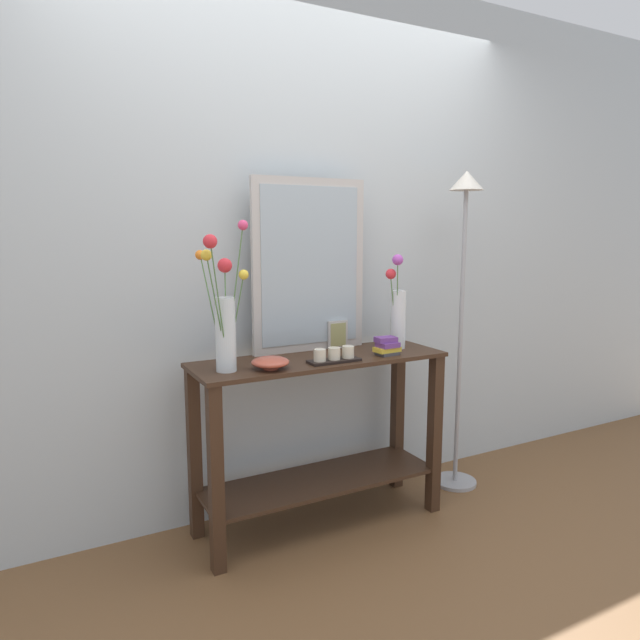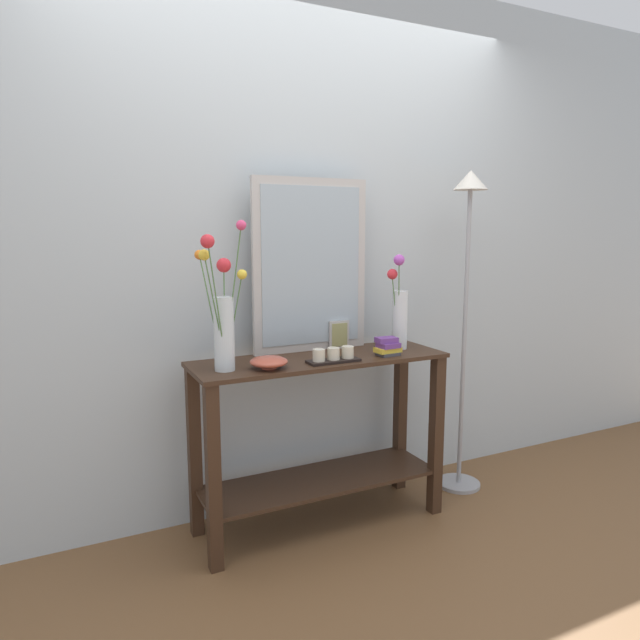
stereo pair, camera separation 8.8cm
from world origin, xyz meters
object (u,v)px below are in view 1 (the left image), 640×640
at_px(tall_vase_left, 224,316).
at_px(book_stack, 387,346).
at_px(vase_right, 398,312).
at_px(candle_tray, 334,356).
at_px(picture_frame_small, 338,335).
at_px(floor_lamp, 463,278).
at_px(mirror_leaning, 310,266).
at_px(console_table, 320,424).
at_px(decorative_bowl, 270,362).

height_order(tall_vase_left, book_stack, tall_vase_left).
height_order(vase_right, candle_tray, vase_right).
relative_size(vase_right, picture_frame_small, 3.37).
bearing_deg(picture_frame_small, floor_lamp, -9.61).
bearing_deg(mirror_leaning, console_table, -100.59).
xyz_separation_m(vase_right, book_stack, (-0.13, -0.10, -0.15)).
relative_size(console_table, tall_vase_left, 1.92).
height_order(picture_frame_small, book_stack, picture_frame_small).
bearing_deg(book_stack, mirror_leaning, 136.77).
bearing_deg(console_table, mirror_leaning, 79.41).
bearing_deg(vase_right, candle_tray, -165.03).
relative_size(mirror_leaning, vase_right, 1.76).
relative_size(picture_frame_small, floor_lamp, 0.08).
bearing_deg(book_stack, console_table, 162.55).
bearing_deg(picture_frame_small, book_stack, -60.85).
bearing_deg(console_table, decorative_bowl, -161.63).
height_order(tall_vase_left, picture_frame_small, tall_vase_left).
xyz_separation_m(book_stack, floor_lamp, (0.57, 0.12, 0.30)).
height_order(mirror_leaning, floor_lamp, floor_lamp).
xyz_separation_m(tall_vase_left, floor_lamp, (1.37, 0.07, 0.10)).
distance_m(mirror_leaning, floor_lamp, 0.87).
bearing_deg(book_stack, picture_frame_small, 119.15).
distance_m(console_table, candle_tray, 0.38).
bearing_deg(console_table, vase_right, 0.42).
height_order(vase_right, picture_frame_small, vase_right).
xyz_separation_m(console_table, picture_frame_small, (0.18, 0.14, 0.40)).
xyz_separation_m(mirror_leaning, vase_right, (0.41, -0.16, -0.23)).
relative_size(console_table, candle_tray, 5.00).
xyz_separation_m(console_table, floor_lamp, (0.89, 0.02, 0.67)).
relative_size(mirror_leaning, tall_vase_left, 1.33).
bearing_deg(mirror_leaning, vase_right, -21.57).
bearing_deg(candle_tray, picture_frame_small, 57.13).
distance_m(console_table, tall_vase_left, 0.74).
bearing_deg(console_table, tall_vase_left, -174.51).
bearing_deg(candle_tray, floor_lamp, 8.86).
relative_size(candle_tray, decorative_bowl, 1.47).
relative_size(candle_tray, book_stack, 1.93).
distance_m(candle_tray, book_stack, 0.30).
xyz_separation_m(mirror_leaning, tall_vase_left, (-0.51, -0.21, -0.18)).
relative_size(vase_right, candle_tray, 1.96).
bearing_deg(vase_right, picture_frame_small, 152.24).
height_order(console_table, floor_lamp, floor_lamp).
xyz_separation_m(console_table, tall_vase_left, (-0.48, -0.05, 0.57)).
bearing_deg(tall_vase_left, candle_tray, -7.66).
height_order(tall_vase_left, vase_right, tall_vase_left).
xyz_separation_m(vase_right, decorative_bowl, (-0.74, -0.10, -0.16)).
distance_m(tall_vase_left, book_stack, 0.82).
height_order(tall_vase_left, decorative_bowl, tall_vase_left).
bearing_deg(decorative_bowl, console_table, 18.37).
bearing_deg(picture_frame_small, candle_tray, -122.87).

